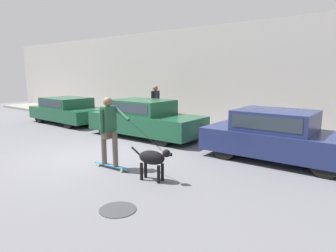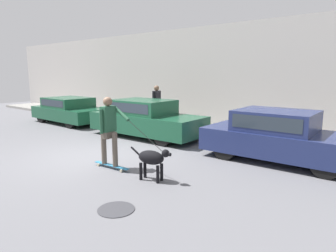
{
  "view_description": "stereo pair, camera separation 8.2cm",
  "coord_description": "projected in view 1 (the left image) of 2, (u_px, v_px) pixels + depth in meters",
  "views": [
    {
      "loc": [
        6.87,
        -5.09,
        2.32
      ],
      "look_at": [
        1.99,
        0.98,
        0.95
      ],
      "focal_mm": 32.0,
      "sensor_mm": 36.0,
      "label": 1
    },
    {
      "loc": [
        6.93,
        -5.04,
        2.32
      ],
      "look_at": [
        1.99,
        0.98,
        0.95
      ],
      "focal_mm": 32.0,
      "sensor_mm": 36.0,
      "label": 2
    }
  ],
  "objects": [
    {
      "name": "dog",
      "position": [
        153.0,
        159.0,
        6.49
      ],
      "size": [
        1.0,
        0.42,
        0.74
      ],
      "rotation": [
        0.0,
        0.0,
        0.2
      ],
      "color": "black",
      "rests_on": "ground_plane"
    },
    {
      "name": "parked_car_2",
      "position": [
        279.0,
        137.0,
        7.99
      ],
      "size": [
        4.06,
        1.89,
        1.36
      ],
      "rotation": [
        0.0,
        0.0,
        0.03
      ],
      "color": "black",
      "rests_on": "ground_plane"
    },
    {
      "name": "ground_plane",
      "position": [
        92.0,
        156.0,
        8.54
      ],
      "size": [
        36.0,
        36.0,
        0.0
      ],
      "primitive_type": "plane",
      "color": "slate"
    },
    {
      "name": "back_wall",
      "position": [
        208.0,
        77.0,
        12.97
      ],
      "size": [
        32.0,
        0.3,
        4.3
      ],
      "color": "#B2ADA8",
      "rests_on": "ground_plane"
    },
    {
      "name": "pedestrian_with_bag",
      "position": [
        155.0,
        103.0,
        12.7
      ],
      "size": [
        0.23,
        0.62,
        1.68
      ],
      "rotation": [
        0.0,
        0.0,
        3.23
      ],
      "color": "brown",
      "rests_on": "sidewalk_curb"
    },
    {
      "name": "manhole_cover",
      "position": [
        118.0,
        210.0,
        5.16
      ],
      "size": [
        0.64,
        0.64,
        0.01
      ],
      "color": "#38383D",
      "rests_on": "ground_plane"
    },
    {
      "name": "fire_hydrant",
      "position": [
        213.0,
        132.0,
        10.11
      ],
      "size": [
        0.18,
        0.18,
        0.68
      ],
      "color": "#4C5156",
      "rests_on": "ground_plane"
    },
    {
      "name": "sidewalk_curb",
      "position": [
        191.0,
        129.0,
        12.34
      ],
      "size": [
        30.0,
        2.23,
        0.14
      ],
      "color": "gray",
      "rests_on": "ground_plane"
    },
    {
      "name": "skateboarder",
      "position": [
        109.0,
        128.0,
        7.24
      ],
      "size": [
        2.24,
        0.53,
        1.77
      ],
      "rotation": [
        0.0,
        0.0,
        0.06
      ],
      "color": "beige",
      "rests_on": "ground_plane"
    },
    {
      "name": "parked_car_0",
      "position": [
        68.0,
        110.0,
        14.07
      ],
      "size": [
        3.95,
        1.86,
        1.2
      ],
      "rotation": [
        0.0,
        0.0,
        -0.01
      ],
      "color": "black",
      "rests_on": "ground_plane"
    },
    {
      "name": "parked_car_1",
      "position": [
        145.0,
        119.0,
        11.01
      ],
      "size": [
        4.43,
        1.88,
        1.37
      ],
      "rotation": [
        0.0,
        0.0,
        0.03
      ],
      "color": "black",
      "rests_on": "ground_plane"
    }
  ]
}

